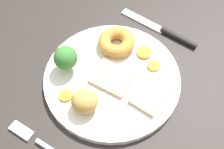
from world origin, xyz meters
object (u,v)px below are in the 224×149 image
object	(u,v)px
meat_slice_under	(112,78)
knife	(165,31)
roast_potato_left	(85,101)
carrot_coin_front	(144,53)
carrot_coin_back	(154,66)
meat_slice_main	(152,94)
yorkshire_pudding	(116,42)
fork	(43,144)
dinner_plate	(112,79)
broccoli_floret	(66,58)
carrot_coin_side	(66,96)

from	to	relation	value
meat_slice_under	knife	bearing A→B (deg)	-6.37
roast_potato_left	knife	size ratio (longest dim) A/B	0.27
carrot_coin_front	carrot_coin_back	size ratio (longest dim) A/B	1.16
meat_slice_under	roast_potato_left	world-z (taller)	roast_potato_left
meat_slice_main	yorkshire_pudding	size ratio (longest dim) A/B	1.02
roast_potato_left	fork	distance (cm)	10.53
carrot_coin_back	knife	bearing A→B (deg)	17.34
knife	fork	bearing A→B (deg)	82.36
fork	meat_slice_main	bearing A→B (deg)	-122.41
carrot_coin_back	knife	size ratio (longest dim) A/B	0.14
meat_slice_main	carrot_coin_back	xyz separation A→B (cm)	(5.90, 3.10, -0.15)
knife	carrot_coin_front	bearing A→B (deg)	88.51
dinner_plate	meat_slice_under	xyz separation A→B (cm)	(-0.31, -0.27, 1.10)
roast_potato_left	carrot_coin_back	bearing A→B (deg)	-20.18
dinner_plate	carrot_coin_front	world-z (taller)	carrot_coin_front
yorkshire_pudding	broccoli_floret	distance (cm)	11.34
dinner_plate	roast_potato_left	size ratio (longest dim) A/B	5.44
meat_slice_main	roast_potato_left	distance (cm)	12.64
meat_slice_under	carrot_coin_side	size ratio (longest dim) A/B	2.95
yorkshire_pudding	carrot_coin_side	xyz separation A→B (cm)	(-15.27, 0.91, -1.06)
carrot_coin_back	dinner_plate	bearing A→B (deg)	142.62
carrot_coin_front	broccoli_floret	xyz separation A→B (cm)	(-11.77, 10.51, 3.03)
meat_slice_main	carrot_coin_back	world-z (taller)	meat_slice_main
roast_potato_left	broccoli_floret	size ratio (longest dim) A/B	0.86
dinner_plate	yorkshire_pudding	bearing A→B (deg)	28.77
roast_potato_left	carrot_coin_front	xyz separation A→B (cm)	(16.54, -2.25, -1.91)
roast_potato_left	knife	world-z (taller)	roast_potato_left
roast_potato_left	carrot_coin_side	bearing A→B (deg)	95.38
broccoli_floret	fork	xyz separation A→B (cm)	(-14.59, -6.26, -4.35)
meat_slice_main	roast_potato_left	size ratio (longest dim) A/B	1.57
meat_slice_under	knife	world-z (taller)	meat_slice_under
dinner_plate	yorkshire_pudding	xyz separation A→B (cm)	(6.79, 3.73, 2.02)
meat_slice_main	fork	world-z (taller)	meat_slice_main
meat_slice_under	yorkshire_pudding	size ratio (longest dim) A/B	0.99
meat_slice_main	knife	world-z (taller)	meat_slice_main
carrot_coin_back	broccoli_floret	size ratio (longest dim) A/B	0.46
meat_slice_main	broccoli_floret	bearing A→B (deg)	104.32
yorkshire_pudding	roast_potato_left	world-z (taller)	roast_potato_left
meat_slice_main	carrot_coin_front	world-z (taller)	meat_slice_main
meat_slice_under	carrot_coin_back	size ratio (longest dim) A/B	2.85
carrot_coin_side	broccoli_floret	size ratio (longest dim) A/B	0.44
meat_slice_main	broccoli_floret	size ratio (longest dim) A/B	1.35
dinner_plate	carrot_coin_front	xyz separation A→B (cm)	(8.47, -2.02, 1.01)
carrot_coin_side	meat_slice_main	bearing A→B (deg)	-53.89
yorkshire_pudding	knife	world-z (taller)	yorkshire_pudding
roast_potato_left	carrot_coin_back	xyz separation A→B (cm)	(14.98, -5.51, -1.97)
carrot_coin_side	meat_slice_under	bearing A→B (deg)	-30.94
meat_slice_main	meat_slice_under	size ratio (longest dim) A/B	1.03
carrot_coin_back	carrot_coin_side	distance (cm)	18.31
carrot_coin_back	fork	size ratio (longest dim) A/B	0.17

